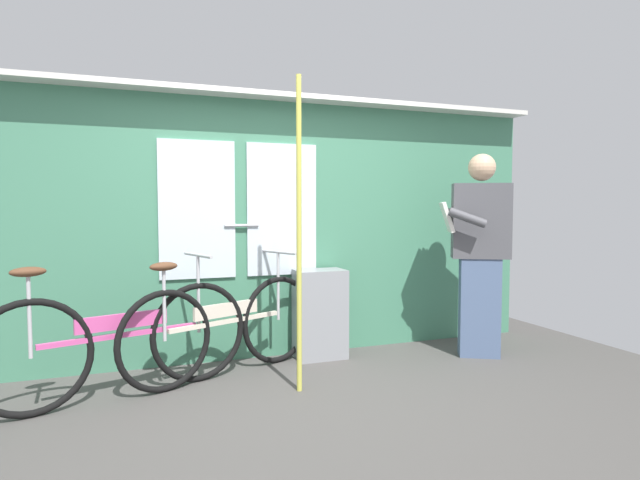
% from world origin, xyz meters
% --- Properties ---
extents(ground_plane, '(6.07, 3.89, 0.04)m').
position_xyz_m(ground_plane, '(0.00, 0.00, -0.02)').
color(ground_plane, '#474442').
extents(train_door_wall, '(5.07, 0.28, 2.19)m').
position_xyz_m(train_door_wall, '(-0.01, 1.14, 1.14)').
color(train_door_wall, '#427F60').
rests_on(train_door_wall, ground_plane).
extents(bicycle_near_door, '(1.73, 0.66, 0.93)m').
position_xyz_m(bicycle_near_door, '(-1.13, 0.49, 0.38)').
color(bicycle_near_door, black).
rests_on(bicycle_near_door, ground_plane).
extents(bicycle_leaning_behind, '(1.58, 0.76, 0.92)m').
position_xyz_m(bicycle_leaning_behind, '(-0.40, 0.71, 0.38)').
color(bicycle_leaning_behind, black).
rests_on(bicycle_leaning_behind, ground_plane).
extents(passenger_reading_newspaper, '(0.63, 0.58, 1.71)m').
position_xyz_m(passenger_reading_newspaper, '(1.70, 0.51, 0.90)').
color(passenger_reading_newspaper, slate).
rests_on(passenger_reading_newspaper, ground_plane).
extents(trash_bin_by_wall, '(0.41, 0.28, 0.74)m').
position_xyz_m(trash_bin_by_wall, '(0.43, 0.93, 0.37)').
color(trash_bin_by_wall, gray).
rests_on(trash_bin_by_wall, ground_plane).
extents(handrail_pole, '(0.04, 0.04, 2.15)m').
position_xyz_m(handrail_pole, '(0.01, 0.22, 1.07)').
color(handrail_pole, '#C6C14C').
rests_on(handrail_pole, ground_plane).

